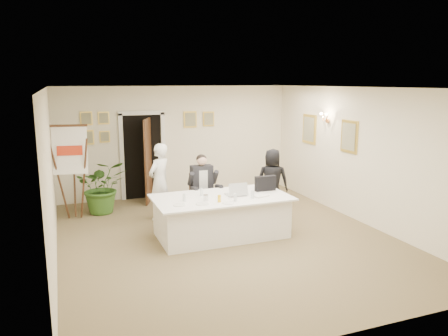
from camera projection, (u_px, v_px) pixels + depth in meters
floor at (226, 238)px, 8.26m from camera, size 7.00×7.00×0.00m
ceiling at (226, 88)px, 7.72m from camera, size 6.00×7.00×0.02m
wall_back at (177, 141)px, 11.20m from camera, size 6.00×0.10×2.80m
wall_front at (341, 221)px, 4.78m from camera, size 6.00×0.10×2.80m
wall_left at (51, 178)px, 6.94m from camera, size 0.10×7.00×2.80m
wall_right at (361, 156)px, 9.03m from camera, size 0.10×7.00×2.80m
doorway at (145, 158)px, 10.80m from camera, size 1.14×0.86×2.20m
pictures_back_wall at (146, 125)px, 10.80m from camera, size 3.40×0.06×0.80m
pictures_right_wall at (327, 133)px, 10.06m from camera, size 0.06×2.20×0.80m
wall_sconce at (326, 117)px, 9.96m from camera, size 0.20×0.30×0.24m
conference_table at (221, 216)px, 8.30m from camera, size 2.55×1.37×0.78m
seated_man at (202, 187)px, 9.19m from camera, size 0.62×0.66×1.43m
flip_chart at (72, 177)px, 9.21m from camera, size 0.72×0.49×2.00m
standing_man at (159, 182)px, 9.26m from camera, size 0.71×0.68×1.64m
standing_woman at (272, 181)px, 9.78m from camera, size 0.84×0.73×1.45m
potted_palm at (102, 187)px, 9.74m from camera, size 1.12×0.98×1.20m
laptop at (236, 188)px, 8.32m from camera, size 0.39×0.40×0.28m
laptop_bag at (265, 183)px, 8.65m from camera, size 0.42×0.12×0.30m
paper_stack at (261, 196)px, 8.24m from camera, size 0.32×0.27×0.03m
plate_left at (179, 205)px, 7.64m from camera, size 0.27×0.27×0.01m
plate_mid at (202, 204)px, 7.71m from camera, size 0.26×0.26×0.01m
plate_near at (228, 203)px, 7.77m from camera, size 0.27×0.27×0.01m
glass_a at (184, 197)px, 7.90m from camera, size 0.07×0.07×0.14m
glass_b at (235, 197)px, 7.90m from camera, size 0.07×0.07×0.14m
glass_c at (252, 195)px, 8.10m from camera, size 0.07×0.07×0.14m
glass_d at (202, 192)px, 8.28m from camera, size 0.06×0.06×0.14m
oj_glass at (219, 199)px, 7.84m from camera, size 0.08×0.08×0.13m
steel_jug at (206, 198)px, 7.92m from camera, size 0.11×0.11×0.11m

